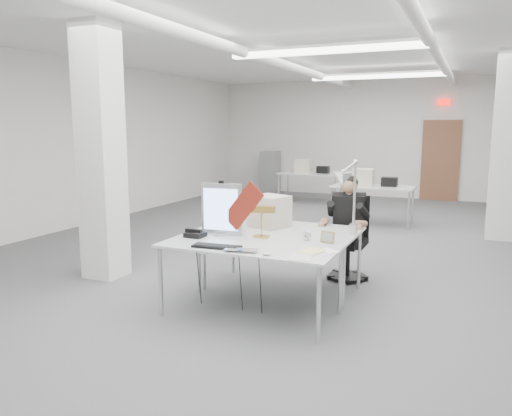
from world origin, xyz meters
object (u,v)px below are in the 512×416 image
(desk_main, at_px, (251,245))
(bankers_lamp, at_px, (261,222))
(desk_phone, at_px, (195,235))
(architect_lamp, at_px, (349,201))
(seated_person, at_px, (348,210))
(beige_monitor, at_px, (269,211))
(office_chair, at_px, (348,235))
(laptop, at_px, (240,252))
(monitor, at_px, (222,209))

(desk_main, distance_m, bankers_lamp, 0.38)
(desk_phone, relative_size, architect_lamp, 0.25)
(seated_person, bearing_deg, beige_monitor, -152.71)
(beige_monitor, height_order, architect_lamp, architect_lamp)
(beige_monitor, bearing_deg, office_chair, 63.19)
(desk_main, relative_size, laptop, 5.65)
(desk_main, xyz_separation_m, architect_lamp, (0.85, 0.63, 0.42))
(seated_person, relative_size, desk_phone, 4.74)
(office_chair, relative_size, beige_monitor, 2.92)
(desk_main, height_order, monitor, monitor)
(desk_main, bearing_deg, desk_phone, 175.24)
(office_chair, height_order, seated_person, seated_person)
(laptop, bearing_deg, monitor, 119.50)
(laptop, xyz_separation_m, beige_monitor, (-0.21, 1.27, 0.17))
(desk_main, distance_m, desk_phone, 0.69)
(seated_person, xyz_separation_m, desk_phone, (-1.31, -1.52, -0.12))
(office_chair, xyz_separation_m, beige_monitor, (-0.79, -0.72, 0.37))
(bankers_lamp, bearing_deg, architect_lamp, 6.91)
(desk_main, height_order, architect_lamp, architect_lamp)
(seated_person, height_order, bankers_lamp, seated_person)
(laptop, height_order, architect_lamp, architect_lamp)
(bankers_lamp, height_order, desk_phone, bankers_lamp)
(desk_main, xyz_separation_m, bankers_lamp, (-0.02, 0.33, 0.18))
(desk_main, height_order, beige_monitor, beige_monitor)
(seated_person, bearing_deg, office_chair, 76.71)
(seated_person, relative_size, architect_lamp, 1.16)
(office_chair, xyz_separation_m, desk_phone, (-1.31, -1.57, 0.21))
(seated_person, height_order, desk_phone, seated_person)
(monitor, bearing_deg, desk_main, -35.34)
(bankers_lamp, bearing_deg, office_chair, 51.42)
(office_chair, distance_m, beige_monitor, 1.13)
(laptop, bearing_deg, architect_lamp, 41.67)
(seated_person, xyz_separation_m, bankers_lamp, (-0.65, -1.24, 0.02))
(desk_phone, relative_size, beige_monitor, 0.50)
(beige_monitor, bearing_deg, desk_phone, -101.17)
(desk_main, height_order, laptop, laptop)
(desk_main, relative_size, monitor, 3.16)
(desk_phone, xyz_separation_m, architect_lamp, (1.53, 0.57, 0.38))
(office_chair, bearing_deg, beige_monitor, -150.68)
(seated_person, relative_size, beige_monitor, 2.39)
(bankers_lamp, distance_m, desk_phone, 0.73)
(architect_lamp, bearing_deg, monitor, -146.69)
(desk_main, distance_m, architect_lamp, 1.14)
(architect_lamp, bearing_deg, bankers_lamp, -142.85)
(beige_monitor, distance_m, architect_lamp, 1.07)
(monitor, bearing_deg, office_chair, 45.65)
(bankers_lamp, height_order, architect_lamp, architect_lamp)
(office_chair, xyz_separation_m, bankers_lamp, (-0.65, -1.29, 0.35))
(beige_monitor, xyz_separation_m, architect_lamp, (1.01, -0.27, 0.22))
(architect_lamp, bearing_deg, office_chair, 121.14)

